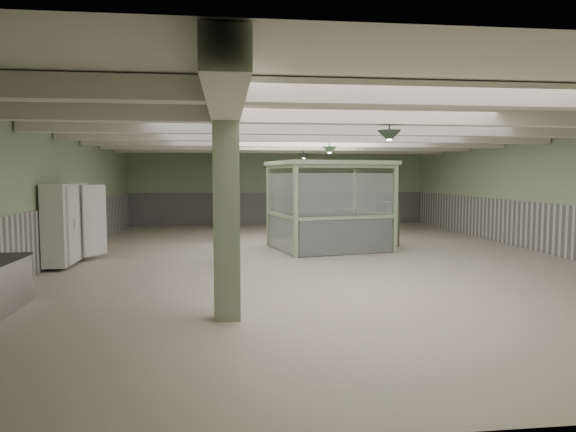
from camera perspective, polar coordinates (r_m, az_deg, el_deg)
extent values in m
plane|color=beige|center=(14.67, 3.03, -4.60)|extent=(20.00, 20.00, 0.00)
cube|color=silver|center=(14.54, 3.09, 9.56)|extent=(14.00, 20.00, 0.02)
cube|color=#A0B692|center=(24.40, -1.00, 3.31)|extent=(14.00, 0.02, 3.60)
cube|color=#A0B692|center=(4.97, 23.41, -1.97)|extent=(14.00, 0.02, 3.60)
cube|color=#A0B692|center=(14.96, -24.39, 2.11)|extent=(0.02, 20.00, 3.60)
cube|color=#A0B692|center=(17.15, 26.79, 2.29)|extent=(0.02, 20.00, 3.60)
cube|color=silver|center=(15.03, -24.17, -1.88)|extent=(0.05, 19.90, 1.50)
cube|color=silver|center=(17.20, 26.60, -1.20)|extent=(0.05, 19.90, 1.50)
cube|color=silver|center=(24.42, -1.00, 0.85)|extent=(13.90, 0.05, 1.50)
cube|color=white|center=(14.30, -6.94, 8.73)|extent=(0.45, 19.90, 0.40)
cube|color=white|center=(7.29, 13.63, 13.01)|extent=(13.90, 0.35, 0.32)
cube|color=white|center=(9.66, 8.33, 10.98)|extent=(13.90, 0.35, 0.32)
cube|color=white|center=(12.07, 5.18, 9.71)|extent=(13.90, 0.35, 0.32)
cube|color=white|center=(14.52, 3.09, 8.85)|extent=(13.90, 0.35, 0.32)
cube|color=white|center=(16.98, 1.61, 8.23)|extent=(13.90, 0.35, 0.32)
cube|color=white|center=(19.45, 0.51, 7.77)|extent=(13.90, 0.35, 0.32)
cube|color=white|center=(21.93, -0.33, 7.40)|extent=(13.90, 0.35, 0.32)
cube|color=#91A182|center=(8.28, -6.85, 0.84)|extent=(0.42, 0.42, 3.60)
cube|color=#91A182|center=(13.27, -6.88, 2.23)|extent=(0.42, 0.42, 3.60)
cube|color=#91A182|center=(18.27, -6.89, 2.86)|extent=(0.42, 0.42, 3.60)
cube|color=#91A182|center=(22.27, -6.89, 3.16)|extent=(0.42, 0.42, 3.60)
cone|color=#2E3D30|center=(9.76, 11.17, 8.69)|extent=(0.44, 0.44, 0.22)
cone|color=#2E3D30|center=(15.08, 4.64, 7.27)|extent=(0.44, 0.44, 0.22)
cone|color=#2E3D30|center=(20.00, 1.76, 6.62)|extent=(0.44, 0.44, 0.22)
cube|color=white|center=(14.54, -23.43, -1.00)|extent=(0.56, 2.22, 2.04)
cube|color=white|center=(13.97, -22.81, -1.20)|extent=(0.06, 0.83, 1.94)
cube|color=white|center=(15.01, -21.22, -0.77)|extent=(0.46, 0.75, 1.94)
cube|color=silver|center=(13.96, -22.66, -1.20)|extent=(0.02, 0.05, 0.30)
cube|color=silver|center=(14.94, -21.60, -0.81)|extent=(0.02, 0.05, 0.30)
cube|color=#A2B591|center=(14.37, 0.86, 0.53)|extent=(0.14, 0.14, 2.64)
cube|color=#A2B591|center=(16.88, -2.16, 1.12)|extent=(0.14, 0.14, 2.64)
cube|color=#A2B591|center=(15.72, 11.81, 0.78)|extent=(0.14, 0.14, 2.64)
cube|color=#A2B591|center=(18.04, 7.54, 1.31)|extent=(0.14, 0.14, 2.64)
cube|color=#A2B591|center=(16.15, 4.61, 5.86)|extent=(3.94, 3.54, 0.12)
cube|color=silver|center=(15.05, 6.56, -2.27)|extent=(2.92, 0.67, 1.05)
cube|color=silver|center=(14.95, 6.60, 2.41)|extent=(2.92, 0.67, 1.22)
cube|color=silver|center=(17.46, 2.84, -1.30)|extent=(2.92, 0.67, 1.05)
cube|color=silver|center=(17.38, 2.86, 2.73)|extent=(2.92, 0.67, 1.22)
cube|color=silver|center=(15.69, -0.77, -1.96)|extent=(0.56, 2.40, 1.05)
cube|color=silver|center=(15.60, -0.77, 2.53)|extent=(0.56, 2.40, 1.22)
cube|color=silver|center=(16.93, 9.50, -1.54)|extent=(0.56, 2.40, 1.05)
cube|color=silver|center=(16.85, 9.55, 2.62)|extent=(0.56, 2.40, 1.22)
cube|color=#545446|center=(17.21, 11.05, -0.87)|extent=(0.61, 0.76, 1.46)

